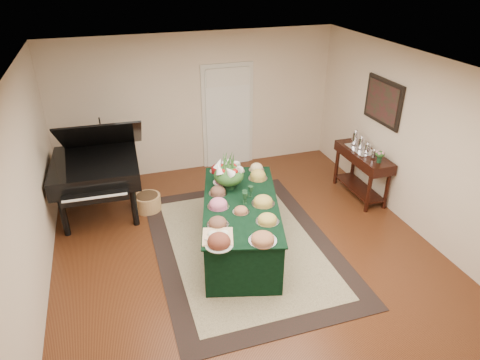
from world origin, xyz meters
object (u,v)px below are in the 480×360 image
object	(u,v)px
floral_centerpiece	(229,172)
grand_piano	(96,167)
mahogany_sideboard	(363,162)
buffet_table	(241,225)

from	to	relation	value
floral_centerpiece	grand_piano	world-z (taller)	grand_piano
floral_centerpiece	grand_piano	distance (m)	2.28
grand_piano	mahogany_sideboard	world-z (taller)	grand_piano
grand_piano	mahogany_sideboard	size ratio (longest dim) A/B	1.33
buffet_table	mahogany_sideboard	world-z (taller)	mahogany_sideboard
grand_piano	mahogany_sideboard	bearing A→B (deg)	-10.65
buffet_table	floral_centerpiece	bearing A→B (deg)	95.95
grand_piano	buffet_table	bearing A→B (deg)	-40.93
buffet_table	floral_centerpiece	world-z (taller)	floral_centerpiece
buffet_table	mahogany_sideboard	xyz separation A→B (m)	(2.54, 0.84, 0.27)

